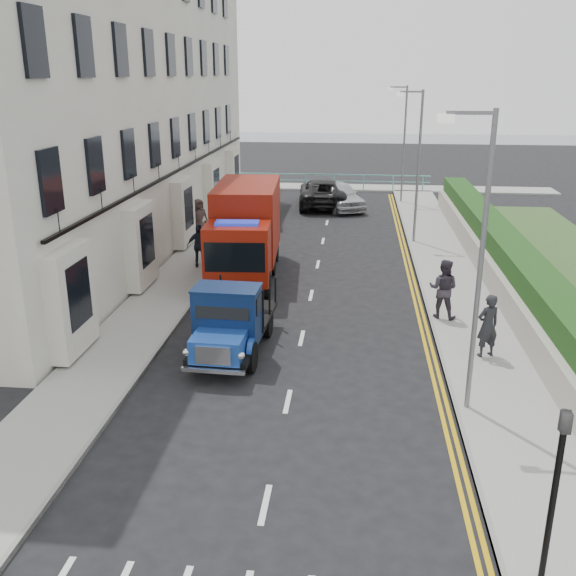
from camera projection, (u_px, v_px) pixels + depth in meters
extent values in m
plane|color=black|center=(295.00, 366.00, 17.66)|extent=(120.00, 120.00, 0.00)
cube|color=gray|center=(192.00, 266.00, 26.65)|extent=(2.40, 38.00, 0.12)
cube|color=gray|center=(449.00, 274.00, 25.60)|extent=(2.60, 38.00, 0.12)
cube|color=gray|center=(335.00, 187.00, 44.98)|extent=(30.00, 2.50, 0.12)
plane|color=#515D6E|center=(344.00, 143.00, 74.23)|extent=(120.00, 120.00, 0.00)
cube|color=silver|center=(112.00, 89.00, 28.64)|extent=(6.00, 30.00, 14.00)
cube|color=black|center=(185.00, 167.00, 29.41)|extent=(0.12, 28.00, 0.10)
cube|color=#B2AD9E|center=(483.00, 263.00, 25.31)|extent=(0.30, 28.00, 1.00)
cube|color=#1E4114|center=(502.00, 254.00, 25.11)|extent=(1.20, 28.00, 1.70)
cube|color=#59B2A5|center=(334.00, 175.00, 43.90)|extent=(13.00, 0.08, 0.06)
cube|color=#59B2A5|center=(334.00, 181.00, 44.04)|extent=(13.00, 0.06, 0.05)
cylinder|color=slate|center=(480.00, 271.00, 14.23)|extent=(0.12, 0.12, 7.00)
cube|color=slate|center=(471.00, 113.00, 13.20)|extent=(1.00, 0.08, 0.08)
cube|color=beige|center=(446.00, 119.00, 13.29)|extent=(0.35, 0.18, 0.18)
cylinder|color=slate|center=(418.00, 169.00, 29.32)|extent=(0.12, 0.12, 7.00)
cube|color=slate|center=(412.00, 92.00, 28.28)|extent=(1.00, 0.08, 0.08)
cube|color=beige|center=(400.00, 94.00, 28.37)|extent=(0.35, 0.18, 0.18)
cylinder|color=slate|center=(404.00, 146.00, 38.74)|extent=(0.12, 0.12, 7.00)
cube|color=slate|center=(399.00, 87.00, 37.71)|extent=(1.00, 0.08, 0.08)
cube|color=beige|center=(390.00, 89.00, 37.80)|extent=(0.35, 0.18, 0.18)
cylinder|color=black|center=(552.00, 505.00, 9.66)|extent=(0.10, 0.10, 3.00)
imported|color=black|center=(562.00, 441.00, 9.31)|extent=(0.16, 0.20, 1.00)
cylinder|color=black|center=(195.00, 354.00, 17.45)|extent=(0.27, 0.86, 0.85)
cylinder|color=black|center=(251.00, 357.00, 17.24)|extent=(0.27, 0.86, 0.85)
cylinder|color=black|center=(218.00, 321.00, 19.77)|extent=(0.27, 0.86, 0.85)
cylinder|color=black|center=(267.00, 324.00, 19.55)|extent=(0.27, 0.86, 0.85)
cube|color=black|center=(233.00, 334.00, 18.46)|extent=(1.86, 4.30, 0.16)
cube|color=#1E47A3|center=(219.00, 346.00, 16.83)|extent=(1.41, 1.20, 0.63)
cube|color=silver|center=(213.00, 356.00, 16.28)|extent=(0.93, 0.11, 0.48)
cube|color=#0D2049|center=(227.00, 315.00, 17.62)|extent=(1.81, 1.13, 1.54)
cube|color=black|center=(241.00, 314.00, 19.39)|extent=(1.96, 2.55, 0.11)
cylinder|color=black|center=(211.00, 284.00, 22.87)|extent=(0.36, 1.05, 1.03)
cylinder|color=black|center=(266.00, 285.00, 22.79)|extent=(0.36, 1.05, 1.03)
cylinder|color=black|center=(222.00, 262.00, 25.62)|extent=(0.36, 1.05, 1.03)
cylinder|color=black|center=(271.00, 262.00, 25.54)|extent=(0.36, 1.05, 1.03)
cylinder|color=black|center=(229.00, 248.00, 27.57)|extent=(0.36, 1.05, 1.03)
cylinder|color=black|center=(275.00, 249.00, 27.49)|extent=(0.36, 1.05, 1.03)
cube|color=black|center=(246.00, 261.00, 25.08)|extent=(2.57, 6.68, 0.23)
cube|color=maroon|center=(238.00, 253.00, 22.46)|extent=(2.36, 1.92, 2.06)
cube|color=black|center=(235.00, 257.00, 21.61)|extent=(2.06, 0.21, 1.03)
cube|color=maroon|center=(248.00, 219.00, 25.59)|extent=(2.65, 5.01, 2.81)
imported|color=black|center=(234.00, 268.00, 24.35)|extent=(1.77, 3.94, 1.32)
imported|color=#5E9FCB|center=(255.00, 252.00, 26.64)|extent=(1.36, 3.81, 1.25)
imported|color=silver|center=(260.00, 209.00, 34.37)|extent=(2.77, 5.42, 1.51)
imported|color=black|center=(323.00, 193.00, 38.71)|extent=(3.14, 6.11, 1.65)
imported|color=#B8B8BD|center=(339.00, 195.00, 37.90)|extent=(3.64, 5.16, 1.63)
imported|color=black|center=(488.00, 326.00, 17.76)|extent=(0.78, 0.67, 1.82)
imported|color=#362F39|center=(443.00, 289.00, 20.60)|extent=(1.14, 1.01, 1.95)
imported|color=black|center=(200.00, 246.00, 26.06)|extent=(1.11, 0.67, 1.78)
imported|color=#392B29|center=(199.00, 218.00, 30.94)|extent=(1.08, 1.01, 1.85)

